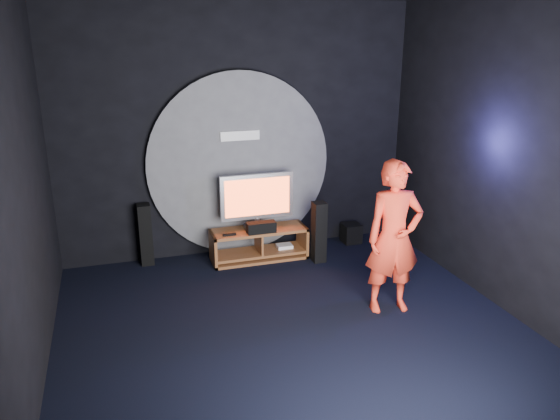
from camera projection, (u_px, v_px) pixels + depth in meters
The scene contains 14 objects.
floor at pixel (295, 333), 5.89m from camera, with size 5.00×5.00×0.00m, color black.
back_wall at pixel (238, 132), 7.60m from camera, with size 5.00×0.04×3.50m, color black.
front_wall at pixel (441, 285), 3.07m from camera, with size 5.00×0.04×3.50m, color black.
left_wall at pixel (18, 199), 4.63m from camera, with size 0.04×5.00×3.50m, color black.
right_wall at pixel (510, 159), 6.05m from camera, with size 0.04×5.00×3.50m, color black.
wall_disc_panel at pixel (240, 164), 7.69m from camera, with size 2.60×0.11×2.60m.
media_console at pixel (259, 246), 7.73m from camera, with size 1.35×0.45×0.45m.
tv at pixel (257, 199), 7.57m from camera, with size 1.03×0.22×0.78m.
center_speaker at pixel (261, 227), 7.50m from camera, with size 0.40×0.15×0.15m, color black.
remote at pixel (230, 235), 7.41m from camera, with size 0.18×0.05×0.02m, color black.
tower_speaker_left at pixel (146, 235), 7.49m from camera, with size 0.17×0.19×0.87m, color black.
tower_speaker_right at pixel (319, 232), 7.58m from camera, with size 0.17×0.19×0.87m, color black.
subwoofer at pixel (351, 233), 8.35m from camera, with size 0.27×0.27×0.29m, color black.
player at pixel (394, 238), 6.13m from camera, with size 0.65×0.43×1.78m, color red.
Camera 1 is at (-1.70, -4.88, 3.12)m, focal length 35.00 mm.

